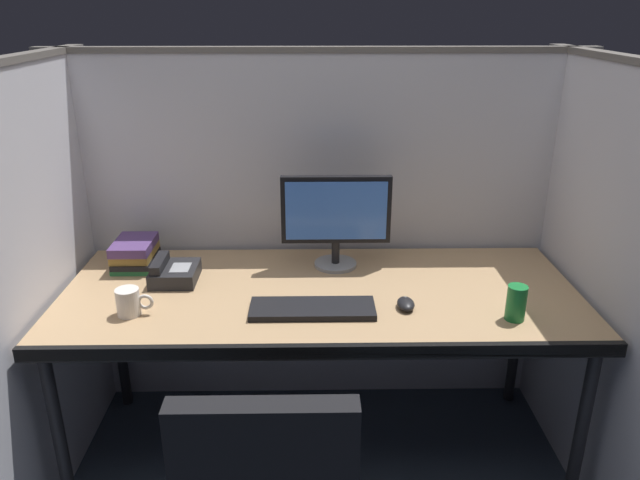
{
  "coord_description": "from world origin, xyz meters",
  "views": [
    {
      "loc": [
        -0.03,
        -1.7,
        1.72
      ],
      "look_at": [
        0.0,
        0.35,
        0.92
      ],
      "focal_mm": 33.68,
      "sensor_mm": 36.0,
      "label": 1
    }
  ],
  "objects_px": {
    "desk": "(320,304)",
    "book_stack": "(135,253)",
    "desk_phone": "(173,272)",
    "soda_can": "(516,303)",
    "monitor_center": "(336,215)",
    "keyboard_main": "(313,309)",
    "computer_mouse": "(406,304)",
    "coffee_mug": "(129,302)"
  },
  "relations": [
    {
      "from": "computer_mouse",
      "to": "desk_phone",
      "type": "xyz_separation_m",
      "value": [
        -0.85,
        0.24,
        0.02
      ]
    },
    {
      "from": "book_stack",
      "to": "soda_can",
      "type": "distance_m",
      "value": 1.46
    },
    {
      "from": "coffee_mug",
      "to": "monitor_center",
      "type": "bearing_deg",
      "value": 29.09
    },
    {
      "from": "computer_mouse",
      "to": "soda_can",
      "type": "relative_size",
      "value": 0.79
    },
    {
      "from": "monitor_center",
      "to": "desk_phone",
      "type": "xyz_separation_m",
      "value": [
        -0.62,
        -0.13,
        -0.18
      ]
    },
    {
      "from": "desk",
      "to": "monitor_center",
      "type": "height_order",
      "value": "monitor_center"
    },
    {
      "from": "monitor_center",
      "to": "keyboard_main",
      "type": "height_order",
      "value": "monitor_center"
    },
    {
      "from": "desk",
      "to": "keyboard_main",
      "type": "xyz_separation_m",
      "value": [
        -0.03,
        -0.15,
        0.06
      ]
    },
    {
      "from": "computer_mouse",
      "to": "soda_can",
      "type": "height_order",
      "value": "soda_can"
    },
    {
      "from": "computer_mouse",
      "to": "desk_phone",
      "type": "bearing_deg",
      "value": 164.28
    },
    {
      "from": "coffee_mug",
      "to": "book_stack",
      "type": "xyz_separation_m",
      "value": [
        -0.09,
        0.41,
        0.01
      ]
    },
    {
      "from": "computer_mouse",
      "to": "book_stack",
      "type": "height_order",
      "value": "book_stack"
    },
    {
      "from": "monitor_center",
      "to": "book_stack",
      "type": "relative_size",
      "value": 1.95
    },
    {
      "from": "desk_phone",
      "to": "soda_can",
      "type": "height_order",
      "value": "soda_can"
    },
    {
      "from": "desk_phone",
      "to": "book_stack",
      "type": "bearing_deg",
      "value": 141.91
    },
    {
      "from": "desk",
      "to": "coffee_mug",
      "type": "relative_size",
      "value": 15.08
    },
    {
      "from": "computer_mouse",
      "to": "soda_can",
      "type": "xyz_separation_m",
      "value": [
        0.35,
        -0.08,
        0.04
      ]
    },
    {
      "from": "desk",
      "to": "desk_phone",
      "type": "relative_size",
      "value": 10.0
    },
    {
      "from": "desk",
      "to": "soda_can",
      "type": "relative_size",
      "value": 15.57
    },
    {
      "from": "keyboard_main",
      "to": "coffee_mug",
      "type": "bearing_deg",
      "value": -179.05
    },
    {
      "from": "computer_mouse",
      "to": "soda_can",
      "type": "distance_m",
      "value": 0.37
    },
    {
      "from": "monitor_center",
      "to": "keyboard_main",
      "type": "relative_size",
      "value": 1.0
    },
    {
      "from": "monitor_center",
      "to": "book_stack",
      "type": "distance_m",
      "value": 0.82
    },
    {
      "from": "monitor_center",
      "to": "keyboard_main",
      "type": "distance_m",
      "value": 0.45
    },
    {
      "from": "desk",
      "to": "book_stack",
      "type": "distance_m",
      "value": 0.79
    },
    {
      "from": "monitor_center",
      "to": "computer_mouse",
      "type": "bearing_deg",
      "value": -58.1
    },
    {
      "from": "monitor_center",
      "to": "desk_phone",
      "type": "height_order",
      "value": "monitor_center"
    },
    {
      "from": "desk",
      "to": "book_stack",
      "type": "height_order",
      "value": "book_stack"
    },
    {
      "from": "monitor_center",
      "to": "book_stack",
      "type": "height_order",
      "value": "monitor_center"
    },
    {
      "from": "computer_mouse",
      "to": "desk_phone",
      "type": "relative_size",
      "value": 0.51
    },
    {
      "from": "desk",
      "to": "keyboard_main",
      "type": "distance_m",
      "value": 0.17
    },
    {
      "from": "keyboard_main",
      "to": "computer_mouse",
      "type": "relative_size",
      "value": 4.48
    },
    {
      "from": "book_stack",
      "to": "coffee_mug",
      "type": "bearing_deg",
      "value": -77.64
    },
    {
      "from": "book_stack",
      "to": "desk_phone",
      "type": "relative_size",
      "value": 1.16
    },
    {
      "from": "desk",
      "to": "desk_phone",
      "type": "xyz_separation_m",
      "value": [
        -0.56,
        0.11,
        0.08
      ]
    },
    {
      "from": "desk",
      "to": "monitor_center",
      "type": "bearing_deg",
      "value": 74.4
    },
    {
      "from": "monitor_center",
      "to": "keyboard_main",
      "type": "xyz_separation_m",
      "value": [
        -0.09,
        -0.39,
        -0.2
      ]
    },
    {
      "from": "monitor_center",
      "to": "computer_mouse",
      "type": "height_order",
      "value": "monitor_center"
    },
    {
      "from": "book_stack",
      "to": "soda_can",
      "type": "relative_size",
      "value": 1.81
    },
    {
      "from": "monitor_center",
      "to": "coffee_mug",
      "type": "xyz_separation_m",
      "value": [
        -0.72,
        -0.4,
        -0.17
      ]
    },
    {
      "from": "book_stack",
      "to": "desk",
      "type": "bearing_deg",
      "value": -18.55
    },
    {
      "from": "monitor_center",
      "to": "book_stack",
      "type": "bearing_deg",
      "value": 178.99
    }
  ]
}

